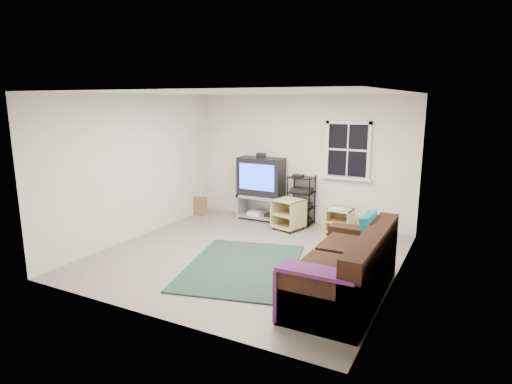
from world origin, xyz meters
The scene contains 8 objects.
room centered at (0.95, 2.27, 1.48)m, with size 4.60×4.62×4.60m.
tv_unit centered at (-0.80, 2.04, 0.78)m, with size 0.96×0.48×1.42m.
av_rack centered at (0.09, 2.10, 0.44)m, with size 0.51×0.37×1.01m.
side_table_left centered at (0.02, 1.67, 0.32)m, with size 0.63×0.63×0.60m.
side_table_right centered at (0.98, 1.83, 0.28)m, with size 0.45×0.47×0.51m.
sofa centered at (1.84, -0.75, 0.35)m, with size 0.96×2.16×0.99m.
shag_rug centered at (0.16, -0.51, 0.01)m, with size 1.61×2.21×0.03m, color black.
paper_bag centered at (-2.16, 1.75, 0.19)m, with size 0.27×0.17×0.39m, color brown.
Camera 1 is at (3.17, -5.81, 2.49)m, focal length 30.00 mm.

